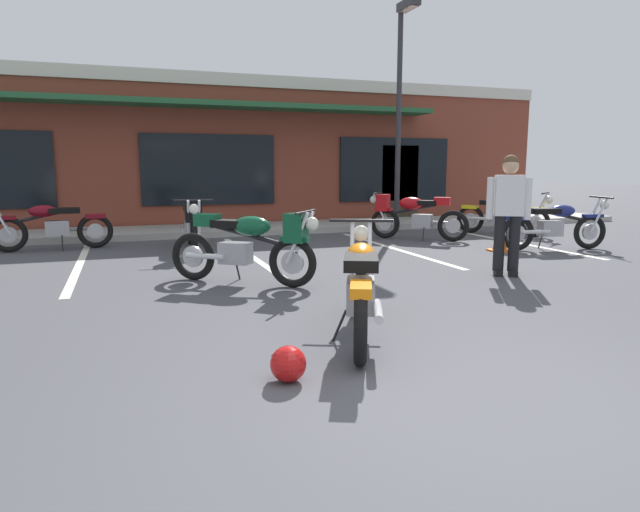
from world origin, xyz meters
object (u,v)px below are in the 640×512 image
at_px(motorcycle_silver_naked, 556,225).
at_px(traffic_cone, 500,237).
at_px(parking_lot_lamp_post, 401,88).
at_px(motorcycle_blue_standard, 192,222).
at_px(person_in_black_shirt, 508,208).
at_px(motorcycle_orange_scrambler, 503,214).
at_px(motorcycle_foreground_classic, 361,286).
at_px(motorcycle_green_cafe_racer, 249,244).
at_px(motorcycle_red_sportbike, 413,214).
at_px(motorcycle_cream_vintage, 51,225).
at_px(helmet_on_pavement, 288,364).

bearing_deg(motorcycle_silver_naked, traffic_cone, 169.30).
bearing_deg(parking_lot_lamp_post, motorcycle_blue_standard, -164.30).
bearing_deg(motorcycle_silver_naked, parking_lot_lamp_post, 110.70).
distance_m(motorcycle_silver_naked, person_in_black_shirt, 3.00).
bearing_deg(motorcycle_orange_scrambler, person_in_black_shirt, -127.09).
relative_size(motorcycle_foreground_classic, motorcycle_green_cafe_racer, 1.12).
bearing_deg(traffic_cone, motorcycle_red_sportbike, 108.69).
bearing_deg(parking_lot_lamp_post, person_in_black_shirt, -101.39).
height_order(motorcycle_cream_vintage, helmet_on_pavement, motorcycle_cream_vintage).
relative_size(motorcycle_red_sportbike, traffic_cone, 3.21).
relative_size(helmet_on_pavement, parking_lot_lamp_post, 0.05).
distance_m(helmet_on_pavement, traffic_cone, 7.10).
bearing_deg(motorcycle_red_sportbike, motorcycle_orange_scrambler, 0.86).
height_order(motorcycle_foreground_classic, parking_lot_lamp_post, parking_lot_lamp_post).
relative_size(motorcycle_red_sportbike, motorcycle_cream_vintage, 0.81).
bearing_deg(motorcycle_orange_scrambler, motorcycle_foreground_classic, -135.84).
distance_m(motorcycle_foreground_classic, motorcycle_green_cafe_racer, 2.58).
relative_size(motorcycle_foreground_classic, person_in_black_shirt, 1.18).
height_order(motorcycle_foreground_classic, motorcycle_silver_naked, same).
height_order(motorcycle_green_cafe_racer, person_in_black_shirt, person_in_black_shirt).
xyz_separation_m(motorcycle_silver_naked, motorcycle_cream_vintage, (-8.72, 3.07, 0.00)).
height_order(motorcycle_green_cafe_racer, helmet_on_pavement, motorcycle_green_cafe_racer).
bearing_deg(parking_lot_lamp_post, motorcycle_red_sportbike, -105.41).
height_order(motorcycle_blue_standard, motorcycle_cream_vintage, same).
xyz_separation_m(motorcycle_red_sportbike, motorcycle_silver_naked, (1.73, -2.20, -0.07)).
distance_m(motorcycle_blue_standard, parking_lot_lamp_post, 5.83).
bearing_deg(motorcycle_cream_vintage, parking_lot_lamp_post, 3.96).
bearing_deg(person_in_black_shirt, motorcycle_green_cafe_racer, 170.40).
bearing_deg(person_in_black_shirt, motorcycle_silver_naked, 35.20).
bearing_deg(person_in_black_shirt, motorcycle_red_sportbike, 80.06).
bearing_deg(traffic_cone, motorcycle_cream_vintage, 159.49).
height_order(motorcycle_orange_scrambler, parking_lot_lamp_post, parking_lot_lamp_post).
relative_size(motorcycle_green_cafe_racer, helmet_on_pavement, 6.78).
bearing_deg(motorcycle_cream_vintage, motorcycle_red_sportbike, -7.08).
bearing_deg(motorcycle_cream_vintage, motorcycle_blue_standard, -19.94).
bearing_deg(motorcycle_foreground_classic, parking_lot_lamp_post, 60.17).
bearing_deg(motorcycle_silver_naked, motorcycle_blue_standard, 160.85).
relative_size(motorcycle_green_cafe_racer, motorcycle_orange_scrambler, 0.98).
xyz_separation_m(traffic_cone, parking_lot_lamp_post, (-0.30, 3.38, 3.04)).
xyz_separation_m(motorcycle_green_cafe_racer, helmet_on_pavement, (-0.45, -3.36, -0.40)).
height_order(motorcycle_cream_vintage, person_in_black_shirt, person_in_black_shirt).
bearing_deg(motorcycle_blue_standard, motorcycle_green_cafe_racer, -84.06).
height_order(motorcycle_blue_standard, helmet_on_pavement, motorcycle_blue_standard).
xyz_separation_m(motorcycle_silver_naked, person_in_black_shirt, (-2.41, -1.70, 0.49)).
xyz_separation_m(motorcycle_cream_vintage, parking_lot_lamp_post, (7.37, 0.51, 2.83)).
xyz_separation_m(motorcycle_orange_scrambler, helmet_on_pavement, (-6.97, -6.69, -0.33)).
bearing_deg(parking_lot_lamp_post, motorcycle_silver_naked, -69.30).
relative_size(motorcycle_foreground_classic, motorcycle_orange_scrambler, 1.10).
distance_m(motorcycle_green_cafe_racer, motorcycle_cream_vintage, 5.01).
bearing_deg(motorcycle_green_cafe_racer, parking_lot_lamp_post, 45.50).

